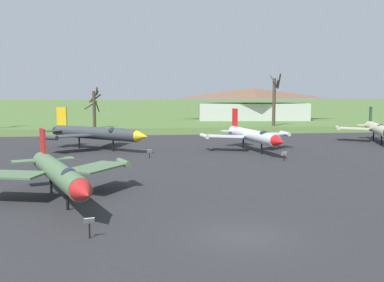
{
  "coord_description": "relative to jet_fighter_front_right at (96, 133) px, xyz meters",
  "views": [
    {
      "loc": [
        -4.76,
        -19.46,
        6.63
      ],
      "look_at": [
        -0.59,
        14.18,
        2.8
      ],
      "focal_mm": 42.34,
      "sensor_mm": 36.0,
      "label": 1
    }
  ],
  "objects": [
    {
      "name": "jet_fighter_rear_right",
      "position": [
        16.81,
        -3.53,
        -0.12
      ],
      "size": [
        10.35,
        12.91,
        4.47
      ],
      "color": "silver",
      "rests_on": "ground"
    },
    {
      "name": "bare_tree_left_of_center",
      "position": [
        -2.8,
        29.75,
        1.77
      ],
      "size": [
        3.02,
        2.75,
        7.19
      ],
      "color": "#42382D",
      "rests_on": "ground"
    },
    {
      "name": "asphalt_apron",
      "position": [
        9.14,
        -13.47,
        -1.91
      ],
      "size": [
        74.23,
        58.34,
        0.05
      ],
      "primitive_type": "cube",
      "color": "#28282B",
      "rests_on": "ground"
    },
    {
      "name": "ground_plane",
      "position": [
        9.14,
        -30.98,
        -1.93
      ],
      "size": [
        600.0,
        600.0,
        0.0
      ],
      "primitive_type": "plane",
      "color": "#4C6B33"
    },
    {
      "name": "jet_fighter_rear_center",
      "position": [
        -0.22,
        -23.36,
        -0.14
      ],
      "size": [
        10.15,
        12.23,
        4.03
      ],
      "color": "#4C6B47",
      "rests_on": "ground"
    },
    {
      "name": "grass_verge_strip",
      "position": [
        9.14,
        21.7,
        -1.9
      ],
      "size": [
        134.23,
        12.0,
        0.06
      ],
      "primitive_type": "cube",
      "color": "#445E2C",
      "rests_on": "ground"
    },
    {
      "name": "info_placard_rear_right",
      "position": [
        18.03,
        -10.12,
        -1.37
      ],
      "size": [
        0.52,
        0.27,
        0.92
      ],
      "color": "black",
      "rests_on": "ground"
    },
    {
      "name": "bare_tree_center",
      "position": [
        29.83,
        30.92,
        2.97
      ],
      "size": [
        1.98,
        2.02,
        9.65
      ],
      "color": "#42382D",
      "rests_on": "ground"
    },
    {
      "name": "visitor_building",
      "position": [
        30.31,
        48.77,
        1.53
      ],
      "size": [
        25.94,
        12.58,
        7.01
      ],
      "color": "beige",
      "rests_on": "ground"
    },
    {
      "name": "jet_fighter_rear_left",
      "position": [
        34.27,
        2.34,
        -0.1
      ],
      "size": [
        9.82,
        12.81,
        4.4
      ],
      "color": "#B7B293",
      "rests_on": "ground"
    },
    {
      "name": "info_placard_rear_center",
      "position": [
        2.25,
        -30.46,
        -1.31
      ],
      "size": [
        0.5,
        0.34,
        1.02
      ],
      "color": "black",
      "rests_on": "ground"
    },
    {
      "name": "jet_fighter_front_right",
      "position": [
        0.0,
        0.0,
        0.0
      ],
      "size": [
        11.73,
        10.71,
        4.65
      ],
      "color": "#33383D",
      "rests_on": "ground"
    },
    {
      "name": "info_placard_front_right",
      "position": [
        5.62,
        -6.87,
        -1.39
      ],
      "size": [
        0.46,
        0.24,
        0.89
      ],
      "color": "black",
      "rests_on": "ground"
    }
  ]
}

